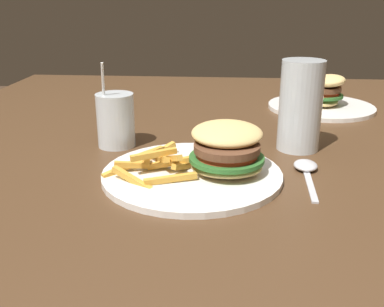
{
  "coord_description": "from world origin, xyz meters",
  "views": [
    {
      "loc": [
        -0.04,
        -0.9,
        1.03
      ],
      "look_at": [
        -0.09,
        -0.23,
        0.78
      ],
      "focal_mm": 42.0,
      "sensor_mm": 36.0,
      "label": 1
    }
  ],
  "objects": [
    {
      "name": "dining_table",
      "position": [
        0.0,
        0.0,
        0.63
      ],
      "size": [
        1.46,
        1.33,
        0.74
      ],
      "color": "#4C331E",
      "rests_on": "ground_plane"
    },
    {
      "name": "meal_plate_near",
      "position": [
        -0.07,
        -0.23,
        0.77
      ],
      "size": [
        0.29,
        0.29,
        0.09
      ],
      "color": "white",
      "rests_on": "dining_table"
    },
    {
      "name": "beer_glass",
      "position": [
        0.1,
        -0.08,
        0.82
      ],
      "size": [
        0.08,
        0.08,
        0.17
      ],
      "color": "silver",
      "rests_on": "dining_table"
    },
    {
      "name": "juice_glass",
      "position": [
        -0.25,
        -0.09,
        0.79
      ],
      "size": [
        0.07,
        0.07,
        0.16
      ],
      "color": "silver",
      "rests_on": "dining_table"
    },
    {
      "name": "spoon",
      "position": [
        0.1,
        -0.19,
        0.75
      ],
      "size": [
        0.04,
        0.16,
        0.01
      ],
      "rotation": [
        0.0,
        0.0,
        1.52
      ],
      "color": "silver",
      "rests_on": "dining_table"
    },
    {
      "name": "meal_plate_far",
      "position": [
        0.2,
        0.24,
        0.77
      ],
      "size": [
        0.27,
        0.27,
        0.09
      ],
      "color": "white",
      "rests_on": "dining_table"
    }
  ]
}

